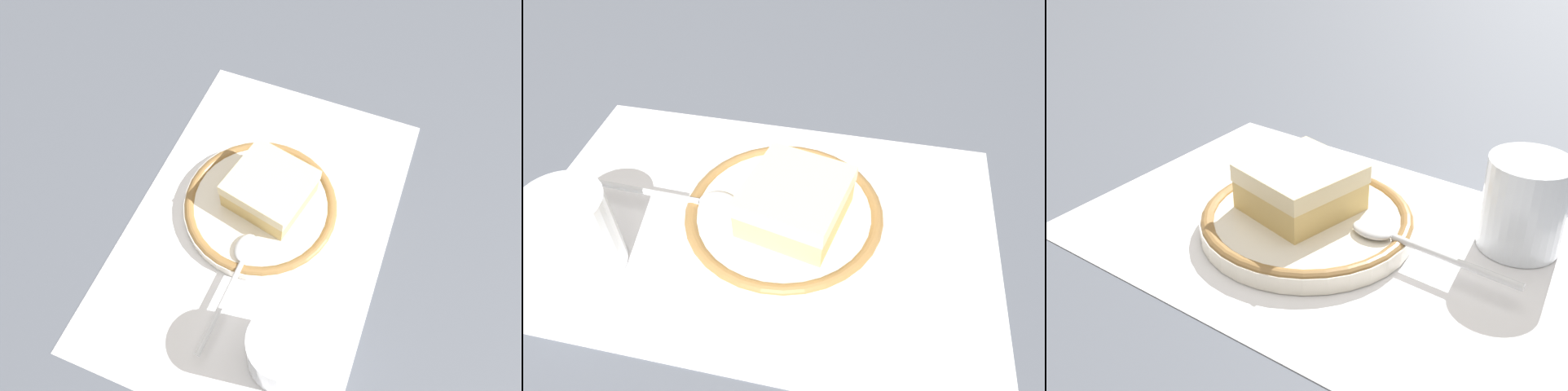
{
  "view_description": "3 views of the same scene",
  "coord_description": "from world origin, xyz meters",
  "views": [
    {
      "loc": [
        -0.24,
        -0.1,
        0.53
      ],
      "look_at": [
        0.02,
        0.01,
        0.04
      ],
      "focal_mm": 32.74,
      "sensor_mm": 36.0,
      "label": 1
    },
    {
      "loc": [
        0.08,
        -0.28,
        0.35
      ],
      "look_at": [
        0.02,
        0.01,
        0.04
      ],
      "focal_mm": 32.09,
      "sensor_mm": 36.0,
      "label": 2
    },
    {
      "loc": [
        -0.26,
        0.4,
        0.31
      ],
      "look_at": [
        0.02,
        0.01,
        0.04
      ],
      "focal_mm": 43.96,
      "sensor_mm": 36.0,
      "label": 3
    }
  ],
  "objects": [
    {
      "name": "cake_slice",
      "position": [
        0.03,
        -0.0,
        0.04
      ],
      "size": [
        0.1,
        0.11,
        0.04
      ],
      "color": "#DBB76B",
      "rests_on": "plate"
    },
    {
      "name": "plate",
      "position": [
        0.02,
        0.01,
        0.01
      ],
      "size": [
        0.19,
        0.19,
        0.02
      ],
      "color": "silver",
      "rests_on": "placemat"
    },
    {
      "name": "spoon",
      "position": [
        -0.06,
        -0.0,
        0.02
      ],
      "size": [
        0.15,
        0.03,
        0.01
      ],
      "color": "silver",
      "rests_on": "plate"
    },
    {
      "name": "placemat",
      "position": [
        0.0,
        0.0,
        0.0
      ],
      "size": [
        0.45,
        0.31,
        0.0
      ],
      "primitive_type": "cube",
      "color": "white",
      "rests_on": "ground_plane"
    },
    {
      "name": "napkin",
      "position": [
        0.15,
        -0.07,
        0.0
      ],
      "size": [
        0.12,
        0.13,
        0.0
      ],
      "primitive_type": "cube",
      "rotation": [
        0.0,
        0.0,
        3.37
      ],
      "color": "white",
      "rests_on": "placemat"
    },
    {
      "name": "ground_plane",
      "position": [
        0.0,
        0.0,
        0.0
      ],
      "size": [
        2.4,
        2.4,
        0.0
      ],
      "primitive_type": "plane",
      "color": "#4C515B"
    },
    {
      "name": "cup",
      "position": [
        -0.14,
        -0.08,
        0.04
      ],
      "size": [
        0.07,
        0.07,
        0.08
      ],
      "color": "silver",
      "rests_on": "placemat"
    }
  ]
}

